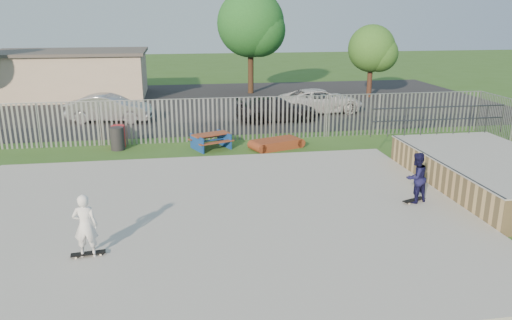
{
  "coord_description": "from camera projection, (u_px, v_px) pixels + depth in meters",
  "views": [
    {
      "loc": [
        -0.78,
        -13.4,
        5.74
      ],
      "look_at": [
        1.68,
        2.0,
        1.1
      ],
      "focal_mm": 35.0,
      "sensor_mm": 36.0,
      "label": 1
    }
  ],
  "objects": [
    {
      "name": "picnic_table",
      "position": [
        211.0,
        141.0,
        21.71
      ],
      "size": [
        1.99,
        1.84,
        0.68
      ],
      "rotation": [
        0.0,
        0.0,
        0.41
      ],
      "color": "brown",
      "rests_on": "ground"
    },
    {
      "name": "fence",
      "position": [
        227.0,
        144.0,
        18.64
      ],
      "size": [
        26.04,
        16.02,
        2.0
      ],
      "color": "gray",
      "rests_on": "ground"
    },
    {
      "name": "trash_bin_grey",
      "position": [
        117.0,
        139.0,
        21.48
      ],
      "size": [
        0.6,
        0.6,
        0.99
      ],
      "primitive_type": "cylinder",
      "color": "black",
      "rests_on": "ground"
    },
    {
      "name": "tree_right",
      "position": [
        372.0,
        49.0,
        34.03
      ],
      "size": [
        3.21,
        3.21,
        4.95
      ],
      "color": "#47291C",
      "rests_on": "ground"
    },
    {
      "name": "skater_white",
      "position": [
        85.0,
        226.0,
        11.68
      ],
      "size": [
        0.59,
        0.4,
        1.56
      ],
      "primitive_type": "imported",
      "rotation": [
        0.0,
        0.0,
        3.09
      ],
      "color": "white",
      "rests_on": "concrete_slab"
    },
    {
      "name": "tree_mid",
      "position": [
        251.0,
        24.0,
        35.28
      ],
      "size": [
        4.76,
        4.76,
        7.34
      ],
      "color": "#3D2818",
      "rests_on": "ground"
    },
    {
      "name": "funbox",
      "position": [
        277.0,
        144.0,
        21.81
      ],
      "size": [
        2.21,
        1.63,
        0.4
      ],
      "rotation": [
        0.0,
        0.0,
        0.36
      ],
      "color": "maroon",
      "rests_on": "ground"
    },
    {
      "name": "skateboard_a",
      "position": [
        414.0,
        201.0,
        15.28
      ],
      "size": [
        0.82,
        0.48,
        0.08
      ],
      "rotation": [
        0.0,
        0.0,
        0.37
      ],
      "color": "black",
      "rests_on": "concrete_slab"
    },
    {
      "name": "car_white",
      "position": [
        320.0,
        101.0,
        29.33
      ],
      "size": [
        5.19,
        2.74,
        1.39
      ],
      "primitive_type": "imported",
      "rotation": [
        0.0,
        0.0,
        1.66
      ],
      "color": "silver",
      "rests_on": "parking_lot"
    },
    {
      "name": "quarter_pipe",
      "position": [
        491.0,
        173.0,
        16.69
      ],
      "size": [
        5.5,
        7.05,
        2.19
      ],
      "color": "tan",
      "rests_on": "ground"
    },
    {
      "name": "building",
      "position": [
        71.0,
        74.0,
        34.54
      ],
      "size": [
        10.4,
        6.4,
        3.2
      ],
      "color": "#C2AE95",
      "rests_on": "ground"
    },
    {
      "name": "parking_lot",
      "position": [
        189.0,
        104.0,
        32.42
      ],
      "size": [
        40.0,
        18.0,
        0.02
      ],
      "primitive_type": "cube",
      "color": "black",
      "rests_on": "ground"
    },
    {
      "name": "car_dark",
      "position": [
        277.0,
        109.0,
        27.06
      ],
      "size": [
        4.6,
        2.13,
        1.3
      ],
      "primitive_type": "imported",
      "rotation": [
        0.0,
        0.0,
        1.64
      ],
      "color": "black",
      "rests_on": "parking_lot"
    },
    {
      "name": "skater_navy",
      "position": [
        416.0,
        178.0,
        15.07
      ],
      "size": [
        0.92,
        0.83,
        1.56
      ],
      "primitive_type": "imported",
      "rotation": [
        0.0,
        0.0,
        3.52
      ],
      "color": "#121238",
      "rests_on": "concrete_slab"
    },
    {
      "name": "concrete_slab",
      "position": [
        210.0,
        216.0,
        14.41
      ],
      "size": [
        15.0,
        12.0,
        0.15
      ],
      "primitive_type": "cube",
      "color": "#A2A29D",
      "rests_on": "ground"
    },
    {
      "name": "car_silver",
      "position": [
        110.0,
        108.0,
        26.87
      ],
      "size": [
        4.66,
        2.24,
        1.47
      ],
      "primitive_type": "imported",
      "rotation": [
        0.0,
        0.0,
        1.41
      ],
      "color": "#ABAAAF",
      "rests_on": "parking_lot"
    },
    {
      "name": "skateboard_b",
      "position": [
        88.0,
        254.0,
        11.89
      ],
      "size": [
        0.82,
        0.29,
        0.08
      ],
      "rotation": [
        0.0,
        0.0,
        0.12
      ],
      "color": "black",
      "rests_on": "concrete_slab"
    },
    {
      "name": "ground",
      "position": [
        210.0,
        218.0,
        14.43
      ],
      "size": [
        120.0,
        120.0,
        0.0
      ],
      "primitive_type": "plane",
      "color": "#33591E",
      "rests_on": "ground"
    },
    {
      "name": "trash_bin_red",
      "position": [
        118.0,
        136.0,
        21.9
      ],
      "size": [
        0.58,
        0.58,
        0.97
      ],
      "primitive_type": "cylinder",
      "color": "#A91A21",
      "rests_on": "ground"
    }
  ]
}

